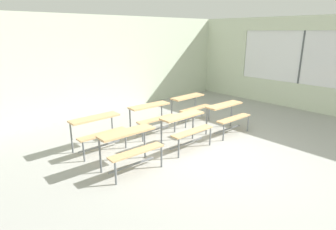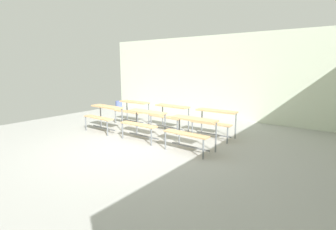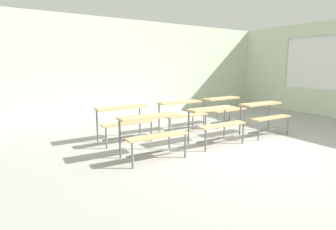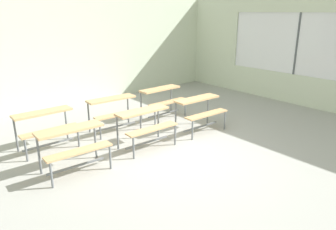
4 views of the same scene
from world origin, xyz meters
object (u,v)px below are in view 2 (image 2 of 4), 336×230
Objects in this scene: desk_bench_r0c0 at (104,112)px; desk_bench_r0c1 at (144,118)px; trash_bin at (119,105)px; desk_bench_r1c2 at (214,117)px; desk_bench_r1c0 at (132,107)px; desk_bench_r0c2 at (191,127)px; desk_bench_r1c1 at (170,112)px.

desk_bench_r0c0 and desk_bench_r0c1 have the same top height.
desk_bench_r1c2 is at bearing -17.54° from trash_bin.
desk_bench_r0c0 is at bearing -157.86° from desk_bench_r1c2.
desk_bench_r1c0 is at bearing -34.83° from trash_bin.
desk_bench_r1c0 is 2.96m from desk_bench_r1c2.
desk_bench_r1c2 is 5.87m from trash_bin.
desk_bench_r0c1 is at bearing 179.67° from desk_bench_r0c2.
desk_bench_r0c2 is 1.27m from desk_bench_r1c2.
desk_bench_r1c0 is 0.99× the size of desk_bench_r1c2.
desk_bench_r1c2 is at bearing 93.54° from desk_bench_r0c2.
desk_bench_r1c1 is at bearing -179.80° from desk_bench_r1c2.
desk_bench_r1c1 is at bearing 141.71° from desk_bench_r0c2.
desk_bench_r1c1 is at bearing 0.70° from desk_bench_r1c0.
desk_bench_r0c1 is 1.87m from desk_bench_r1c2.
trash_bin is at bearing 144.72° from desk_bench_r0c1.
desk_bench_r0c2 is at bearing -22.23° from desk_bench_r1c0.
desk_bench_r0c1 is at bearing -86.70° from desk_bench_r1c1.
desk_bench_r1c1 is at bearing 41.14° from desk_bench_r0c0.
desk_bench_r1c0 and desk_bench_r1c2 have the same top height.
desk_bench_r1c0 is 1.53m from desk_bench_r1c1.
desk_bench_r1c2 is (2.93, 1.27, 0.00)m from desk_bench_r0c0.
desk_bench_r0c0 is at bearing -177.81° from desk_bench_r0c1.
desk_bench_r1c1 is (-1.47, 1.23, 0.00)m from desk_bench_r0c2.
desk_bench_r0c1 is 0.98× the size of desk_bench_r1c1.
desk_bench_r0c2 and desk_bench_r1c0 have the same top height.
desk_bench_r0c1 is 1.18m from desk_bench_r1c1.
desk_bench_r1c2 is at bearing 0.93° from desk_bench_r1c0.
desk_bench_r0c0 is 1.01× the size of desk_bench_r1c0.
desk_bench_r1c1 is at bearing -23.45° from trash_bin.
desk_bench_r1c2 is (2.96, 0.06, 0.00)m from desk_bench_r1c0.
desk_bench_r0c2 is 0.99× the size of desk_bench_r1c1.
desk_bench_r1c0 is 3.22m from trash_bin.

